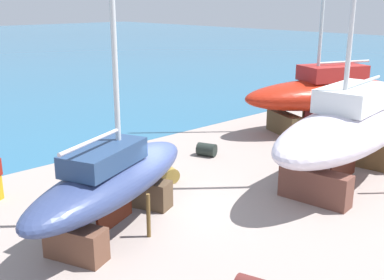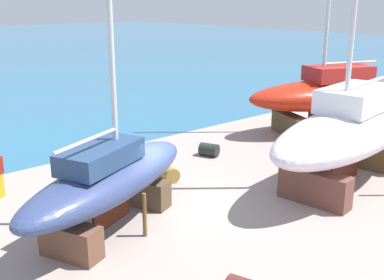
{
  "view_description": "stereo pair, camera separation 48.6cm",
  "coord_description": "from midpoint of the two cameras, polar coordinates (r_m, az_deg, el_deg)",
  "views": [
    {
      "loc": [
        -9.23,
        -11.29,
        6.61
      ],
      "look_at": [
        1.89,
        0.68,
        1.79
      ],
      "focal_mm": 44.36,
      "sensor_mm": 36.0,
      "label": 1
    },
    {
      "loc": [
        -8.86,
        -11.62,
        6.61
      ],
      "look_at": [
        1.89,
        0.68,
        1.79
      ],
      "focal_mm": 44.36,
      "sensor_mm": 36.0,
      "label": 2
    }
  ],
  "objects": [
    {
      "name": "sailboat_far_slipway",
      "position": [
        14.08,
        -8.92,
        -4.71
      ],
      "size": [
        7.66,
        4.79,
        10.39
      ],
      "rotation": [
        0.0,
        0.0,
        0.4
      ],
      "color": "brown",
      "rests_on": "ground"
    },
    {
      "name": "sailboat_large_starboard",
      "position": [
        18.24,
        19.08,
        1.11
      ],
      "size": [
        9.7,
        4.2,
        13.82
      ],
      "rotation": [
        0.0,
        0.0,
        3.27
      ],
      "color": "brown",
      "rests_on": "ground"
    },
    {
      "name": "ground_plane",
      "position": [
        13.49,
        8.14,
        -13.08
      ],
      "size": [
        41.93,
        41.93,
        0.0
      ],
      "primitive_type": "plane",
      "color": "gray"
    },
    {
      "name": "sailboat_mid_port",
      "position": [
        25.66,
        16.77,
        5.36
      ],
      "size": [
        9.58,
        6.13,
        16.29
      ],
      "rotation": [
        0.0,
        0.0,
        2.77
      ],
      "color": "brown",
      "rests_on": "ground"
    },
    {
      "name": "barrel_rust_far",
      "position": [
        20.92,
        2.73,
        -1.18
      ],
      "size": [
        0.83,
        0.96,
        0.57
      ],
      "primitive_type": "cylinder",
      "rotation": [
        1.57,
        0.0,
        0.38
      ],
      "color": "#222925",
      "rests_on": "ground"
    },
    {
      "name": "barrel_ochre",
      "position": [
        18.13,
        -2.14,
        -3.96
      ],
      "size": [
        0.79,
        1.06,
        0.59
      ],
      "primitive_type": "cylinder",
      "rotation": [
        1.57,
        0.0,
        2.91
      ],
      "color": "olive",
      "rests_on": "ground"
    }
  ]
}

